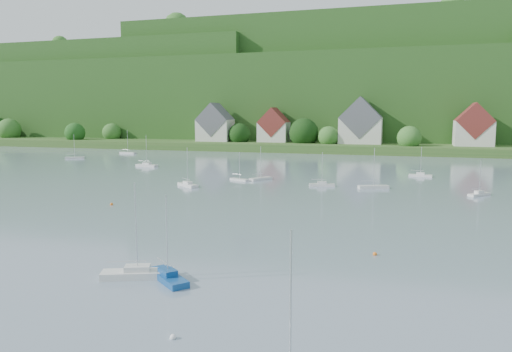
{
  "coord_description": "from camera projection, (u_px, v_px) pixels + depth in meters",
  "views": [
    {
      "loc": [
        21.2,
        -4.21,
        14.75
      ],
      "look_at": [
        -2.93,
        75.0,
        4.0
      ],
      "focal_mm": 34.11,
      "sensor_mm": 36.0,
      "label": 1
    }
  ],
  "objects": [
    {
      "name": "near_sailboat_3",
      "position": [
        138.0,
        273.0,
        43.78
      ],
      "size": [
        6.63,
        4.06,
        8.66
      ],
      "rotation": [
        0.0,
        0.0,
        0.38
      ],
      "color": "silver",
      "rests_on": "ground"
    },
    {
      "name": "village_building_0",
      "position": [
        215.0,
        126.0,
        204.08
      ],
      "size": [
        14.0,
        10.4,
        16.0
      ],
      "color": "beige",
      "rests_on": "far_shore_strip"
    },
    {
      "name": "village_building_2",
      "position": [
        361.0,
        125.0,
        187.6
      ],
      "size": [
        16.0,
        11.44,
        18.0
      ],
      "color": "beige",
      "rests_on": "far_shore_strip"
    },
    {
      "name": "far_shore_strip",
      "position": [
        350.0,
        145.0,
        201.55
      ],
      "size": [
        600.0,
        60.0,
        3.0
      ],
      "primitive_type": "cube",
      "color": "#2E5821",
      "rests_on": "ground"
    },
    {
      "name": "mooring_buoy_3",
      "position": [
        112.0,
        205.0,
        78.39
      ],
      "size": [
        0.49,
        0.49,
        0.49
      ],
      "primitive_type": "sphere",
      "color": "orange",
      "rests_on": "ground"
    },
    {
      "name": "forested_ridge",
      "position": [
        366.0,
        98.0,
        263.73
      ],
      "size": [
        620.0,
        181.22,
        69.89
      ],
      "color": "#1A4014",
      "rests_on": "ground"
    },
    {
      "name": "mooring_buoy_2",
      "position": [
        375.0,
        255.0,
        50.77
      ],
      "size": [
        0.44,
        0.44,
        0.44
      ],
      "primitive_type": "sphere",
      "color": "orange",
      "rests_on": "ground"
    },
    {
      "name": "far_sailboat_cluster",
      "position": [
        375.0,
        172.0,
        118.62
      ],
      "size": [
        188.7,
        70.13,
        8.71
      ],
      "color": "silver",
      "rests_on": "ground"
    },
    {
      "name": "village_building_1",
      "position": [
        274.0,
        128.0,
        198.85
      ],
      "size": [
        12.0,
        9.36,
        14.0
      ],
      "color": "beige",
      "rests_on": "far_shore_strip"
    },
    {
      "name": "mooring_buoy_1",
      "position": [
        173.0,
        339.0,
        31.96
      ],
      "size": [
        0.42,
        0.42,
        0.42
      ],
      "primitive_type": "sphere",
      "color": "white",
      "rests_on": "ground"
    },
    {
      "name": "village_building_3",
      "position": [
        474.0,
        128.0,
        174.25
      ],
      "size": [
        13.0,
        10.4,
        15.5
      ],
      "color": "beige",
      "rests_on": "far_shore_strip"
    },
    {
      "name": "near_sailboat_1",
      "position": [
        168.0,
        276.0,
        43.05
      ],
      "size": [
        5.41,
        4.89,
        7.71
      ],
      "rotation": [
        0.0,
        0.0,
        -0.7
      ],
      "color": "navy",
      "rests_on": "ground"
    }
  ]
}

